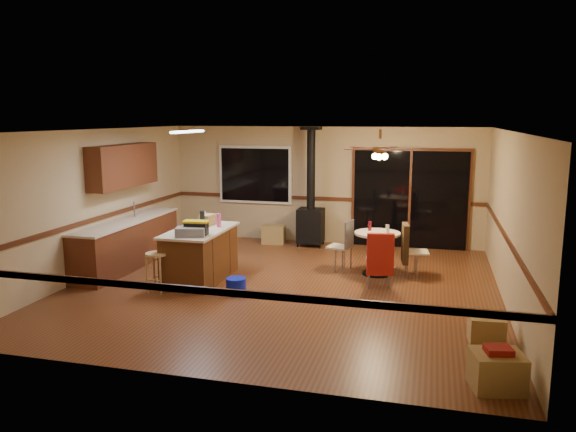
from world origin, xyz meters
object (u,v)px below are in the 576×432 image
(chair_right, at_px, (407,244))
(dining_table, at_px, (377,246))
(kitchen_island, at_px, (200,255))
(toolbox_grey, at_px, (191,232))
(bar_stool, at_px, (157,272))
(chair_left, at_px, (345,240))
(box_under_window, at_px, (274,234))
(box_corner_a, at_px, (497,371))
(blue_bucket, at_px, (236,286))
(wood_stove, at_px, (311,213))
(toolbox_black, at_px, (196,229))
(chair_near, at_px, (380,254))
(box_corner_b, at_px, (486,330))

(chair_right, bearing_deg, dining_table, -177.19)
(kitchen_island, relative_size, dining_table, 2.05)
(toolbox_grey, distance_m, dining_table, 3.34)
(bar_stool, bearing_deg, chair_left, 35.51)
(kitchen_island, relative_size, chair_right, 2.40)
(dining_table, height_order, chair_left, chair_left)
(kitchen_island, xyz_separation_m, dining_table, (2.94, 1.11, 0.07))
(dining_table, height_order, box_under_window, dining_table)
(chair_left, distance_m, box_corner_a, 4.71)
(toolbox_grey, xyz_separation_m, blue_bucket, (0.79, -0.06, -0.84))
(wood_stove, bearing_deg, box_under_window, 176.69)
(toolbox_black, bearing_deg, chair_near, 12.57)
(bar_stool, bearing_deg, chair_right, 26.35)
(chair_left, height_order, box_corner_b, chair_left)
(blue_bucket, bearing_deg, bar_stool, -172.41)
(box_under_window, bearing_deg, box_corner_a, -55.38)
(kitchen_island, relative_size, toolbox_black, 4.53)
(chair_near, xyz_separation_m, box_under_window, (-2.64, 2.87, -0.40))
(box_corner_b, bearing_deg, wood_stove, 124.95)
(toolbox_black, height_order, blue_bucket, toolbox_black)
(box_corner_a, bearing_deg, bar_stool, 156.90)
(wood_stove, bearing_deg, chair_near, -57.78)
(bar_stool, distance_m, chair_right, 4.34)
(chair_near, bearing_deg, box_corner_a, -64.29)
(chair_near, bearing_deg, toolbox_black, -167.43)
(wood_stove, distance_m, box_under_window, 1.01)
(toolbox_black, height_order, chair_right, toolbox_black)
(toolbox_black, xyz_separation_m, box_corner_b, (4.47, -1.24, -0.83))
(bar_stool, relative_size, box_corner_a, 1.24)
(chair_right, xyz_separation_m, box_corner_b, (1.14, -2.80, -0.43))
(blue_bucket, bearing_deg, chair_right, 34.10)
(chair_near, bearing_deg, chair_left, 127.45)
(toolbox_grey, distance_m, toolbox_black, 0.14)
(chair_near, xyz_separation_m, box_corner_a, (1.52, -3.16, -0.40))
(box_corner_a, bearing_deg, chair_right, 105.64)
(box_corner_b, bearing_deg, dining_table, 120.80)
(toolbox_grey, relative_size, box_corner_b, 1.11)
(toolbox_black, xyz_separation_m, chair_left, (2.22, 1.61, -0.41))
(blue_bucket, bearing_deg, chair_near, 21.00)
(toolbox_grey, relative_size, chair_near, 0.67)
(toolbox_grey, xyz_separation_m, chair_near, (2.99, 0.78, -0.38))
(chair_near, bearing_deg, box_corner_b, -51.31)
(wood_stove, distance_m, chair_near, 3.34)
(chair_near, bearing_deg, bar_stool, -163.78)
(blue_bucket, bearing_deg, box_corner_a, -31.86)
(wood_stove, distance_m, bar_stool, 4.23)
(dining_table, height_order, box_corner_b, dining_table)
(box_corner_a, bearing_deg, chair_left, 118.70)
(blue_bucket, height_order, box_under_window, box_under_window)
(chair_left, relative_size, chair_near, 0.74)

